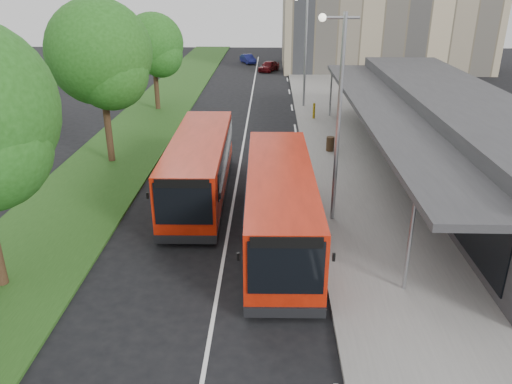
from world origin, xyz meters
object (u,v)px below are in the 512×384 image
litter_bin (330,144)px  car_far (248,59)px  lamp_post_near (337,109)px  bollard (314,111)px  car_near (269,66)px  tree_mid (100,59)px  tree_far (153,48)px  bus_main (280,206)px  bus_second (200,167)px  lamp_post_far (305,45)px

litter_bin → car_far: car_far is taller
lamp_post_near → car_far: size_ratio=2.55×
bollard → car_near: (-3.29, 20.68, -0.12)m
tree_mid → lamp_post_near: 13.20m
tree_far → car_far: (5.89, 23.51, -4.08)m
bus_main → car_near: 38.55m
bus_main → bollard: bus_main is taller
litter_bin → car_far: bearing=100.4°
bus_main → lamp_post_near: bearing=37.6°
tree_mid → bus_second: size_ratio=0.86×
bus_main → bus_second: 5.46m
car_near → car_far: (-2.53, 5.71, -0.06)m
bollard → tree_far: bearing=166.2°
lamp_post_near → bus_main: size_ratio=0.79×
lamp_post_far → bus_second: bearing=-107.9°
car_near → bus_main: bearing=-64.8°
tree_far → bus_second: (5.48, -16.57, -3.17)m
tree_far → litter_bin: 16.30m
litter_bin → bollard: bearing=92.8°
lamp_post_near → car_far: bearing=97.0°
lamp_post_far → bus_main: bearing=-95.6°
bus_main → car_far: (-3.13, 44.25, -0.94)m
litter_bin → bus_second: bearing=-135.9°
bus_main → lamp_post_far: bearing=83.4°
tree_mid → bus_main: size_ratio=0.84×
bus_second → bollard: bearing=64.7°
car_near → bus_second: bearing=-70.6°
tree_far → litter_bin: (12.07, -10.18, -4.04)m
bollard → car_near: bollard is taller
bus_second → litter_bin: size_ratio=12.08×
bus_main → car_far: bus_main is taller
tree_mid → bollard: 15.59m
tree_mid → lamp_post_far: tree_mid is taller
tree_mid → bus_main: (9.02, -8.73, -4.01)m
tree_mid → car_near: size_ratio=2.52×
lamp_post_far → car_far: lamp_post_far is taller
lamp_post_near → car_far: (-5.24, 42.57, -4.20)m
bus_second → tree_far: bearing=107.4°
lamp_post_near → bus_main: bearing=-141.4°
tree_far → litter_bin: bearing=-40.2°
lamp_post_near → litter_bin: (0.94, 8.87, -4.16)m
lamp_post_near → bus_second: (-5.65, 2.48, -3.29)m
lamp_post_near → tree_far: bearing=120.3°
tree_mid → car_far: size_ratio=2.71×
bus_second → lamp_post_near: bearing=-24.6°
lamp_post_far → car_near: (-2.71, 16.86, -4.14)m
tree_mid → lamp_post_near: (11.13, -7.05, -0.75)m
car_near → car_far: 6.24m
lamp_post_near → bus_second: size_ratio=0.81×
tree_mid → lamp_post_far: 17.09m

